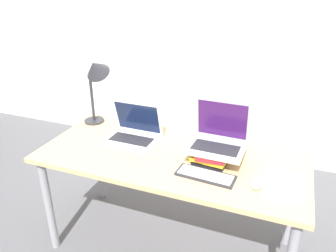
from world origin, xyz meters
TOP-DOWN VIEW (x-y plane):
  - wall_back at (0.00, 1.76)m, footprint 8.00×0.05m
  - desk at (0.00, 0.36)m, footprint 1.57×0.72m
  - laptop_left at (-0.30, 0.46)m, footprint 0.33×0.24m
  - book_stack at (0.24, 0.38)m, footprint 0.21×0.28m
  - laptop_on_books at (0.26, 0.40)m, footprint 0.32×0.26m
  - wireless_keyboard at (0.25, 0.20)m, footprint 0.32×0.14m
  - mouse at (0.51, 0.21)m, footprint 0.06×0.11m
  - notepad at (0.63, 0.25)m, footprint 0.21×0.26m
  - desk_lamp at (-0.62, 0.56)m, footprint 0.23×0.20m

SIDE VIEW (x-z plane):
  - desk at x=0.00m, z-range 0.28..0.99m
  - notepad at x=0.63m, z-range 0.71..0.72m
  - wireless_keyboard at x=0.25m, z-range 0.71..0.72m
  - mouse at x=0.51m, z-range 0.71..0.74m
  - book_stack at x=0.24m, z-range 0.71..0.79m
  - laptop_left at x=-0.30m, z-range 0.63..0.88m
  - laptop_on_books at x=0.26m, z-range 0.71..0.97m
  - desk_lamp at x=-0.62m, z-range 0.82..1.32m
  - wall_back at x=0.00m, z-range 0.00..2.70m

